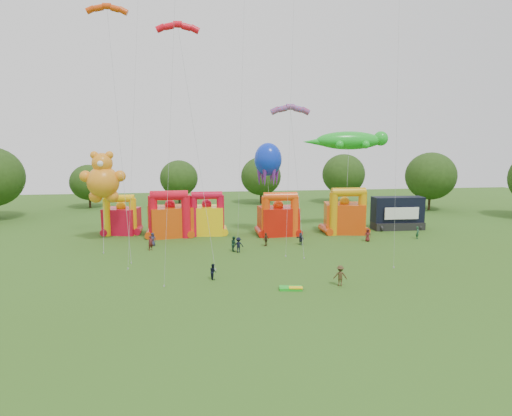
{
  "coord_description": "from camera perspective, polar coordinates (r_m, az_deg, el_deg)",
  "views": [
    {
      "loc": [
        -5.84,
        -35.45,
        13.28
      ],
      "look_at": [
        1.68,
        18.0,
        5.08
      ],
      "focal_mm": 32.0,
      "sensor_mm": 36.0,
      "label": 1
    }
  ],
  "objects": [
    {
      "name": "bouncy_castle_2",
      "position": [
        64.1,
        -6.16,
        -1.22
      ],
      "size": [
        5.1,
        4.26,
        6.2
      ],
      "color": "yellow",
      "rests_on": "ground"
    },
    {
      "name": "tree_ring",
      "position": [
        37.05,
        -0.7,
        -2.29
      ],
      "size": [
        126.66,
        128.8,
        12.07
      ],
      "color": "#352314",
      "rests_on": "ground"
    },
    {
      "name": "octopus_kite",
      "position": [
        63.71,
        1.53,
        5.09
      ],
      "size": [
        3.83,
        5.28,
        12.85
      ],
      "color": "#0D2CC8",
      "rests_on": "ground"
    },
    {
      "name": "spectator_6",
      "position": [
        61.4,
        13.79,
        -3.32
      ],
      "size": [
        0.86,
        0.61,
        1.66
      ],
      "primitive_type": "imported",
      "rotation": [
        0.0,
        0.0,
        6.18
      ],
      "color": "#561918",
      "rests_on": "ground"
    },
    {
      "name": "spectator_9",
      "position": [
        42.64,
        10.47,
        -8.32
      ],
      "size": [
        1.34,
        0.92,
        1.91
      ],
      "primitive_type": "imported",
      "rotation": [
        0.0,
        0.0,
        2.96
      ],
      "color": "#43311A",
      "rests_on": "ground"
    },
    {
      "name": "bouncy_castle_1",
      "position": [
        63.66,
        -10.67,
        -1.32
      ],
      "size": [
        6.44,
        5.58,
        6.47
      ],
      "color": "#D4450B",
      "rests_on": "ground"
    },
    {
      "name": "folded_kite_bundle",
      "position": [
        41.27,
        4.43,
        -9.96
      ],
      "size": [
        2.14,
        1.35,
        0.31
      ],
      "color": "green",
      "rests_on": "ground"
    },
    {
      "name": "teddy_bear_kite",
      "position": [
        60.85,
        -18.56,
        1.97
      ],
      "size": [
        5.74,
        8.55,
        11.86
      ],
      "color": "orange",
      "rests_on": "ground"
    },
    {
      "name": "spectator_4",
      "position": [
        57.17,
        1.26,
        -3.94
      ],
      "size": [
        1.01,
        0.97,
        1.68
      ],
      "primitive_type": "imported",
      "rotation": [
        0.0,
        0.0,
        3.88
      ],
      "color": "#402C19",
      "rests_on": "ground"
    },
    {
      "name": "spectator_0",
      "position": [
        58.59,
        -12.79,
        -3.84
      ],
      "size": [
        0.83,
        0.55,
        1.68
      ],
      "primitive_type": "imported",
      "rotation": [
        0.0,
        0.0,
        -0.02
      ],
      "color": "#262740",
      "rests_on": "ground"
    },
    {
      "name": "parafoil_kites",
      "position": [
        50.63,
        -11.16,
        8.41
      ],
      "size": [
        25.08,
        11.73,
        29.24
      ],
      "color": "red",
      "rests_on": "ground"
    },
    {
      "name": "ground",
      "position": [
        38.31,
        1.28,
        -11.65
      ],
      "size": [
        160.0,
        160.0,
        0.0
      ],
      "primitive_type": "plane",
      "color": "#335919",
      "rests_on": "ground"
    },
    {
      "name": "gecko_kite",
      "position": [
        67.47,
        11.43,
        5.37
      ],
      "size": [
        12.87,
        6.38,
        14.51
      ],
      "color": "green",
      "rests_on": "ground"
    },
    {
      "name": "bouncy_castle_4",
      "position": [
        65.92,
        11.04,
        -0.93
      ],
      "size": [
        6.08,
        5.23,
        6.63
      ],
      "color": "#D63F0B",
      "rests_on": "ground"
    },
    {
      "name": "bouncy_castle_0",
      "position": [
        66.84,
        -16.48,
        -1.28
      ],
      "size": [
        5.24,
        4.61,
        5.7
      ],
      "color": "red",
      "rests_on": "ground"
    },
    {
      "name": "spectator_3",
      "position": [
        53.91,
        -2.21,
        -4.63
      ],
      "size": [
        1.19,
        0.7,
        1.83
      ],
      "primitive_type": "imported",
      "rotation": [
        0.0,
        0.0,
        3.16
      ],
      "color": "black",
      "rests_on": "ground"
    },
    {
      "name": "stage_trailer",
      "position": [
        70.72,
        17.27,
        -0.66
      ],
      "size": [
        7.51,
        3.07,
        4.87
      ],
      "color": "black",
      "rests_on": "ground"
    },
    {
      "name": "bouncy_castle_3",
      "position": [
        63.42,
        2.83,
        -1.31
      ],
      "size": [
        5.44,
        4.49,
        6.15
      ],
      "color": "red",
      "rests_on": "ground"
    },
    {
      "name": "diamond_kites",
      "position": [
        50.9,
        -1.47,
        13.5
      ],
      "size": [
        29.94,
        20.9,
        42.27
      ],
      "color": "#E30A3B",
      "rests_on": "ground"
    },
    {
      "name": "spectator_8",
      "position": [
        44.02,
        -5.38,
        -7.92
      ],
      "size": [
        0.76,
        0.87,
        1.53
      ],
      "primitive_type": "imported",
      "rotation": [
        0.0,
        0.0,
        1.85
      ],
      "color": "black",
      "rests_on": "ground"
    },
    {
      "name": "spectator_7",
      "position": [
        64.87,
        19.54,
        -2.93
      ],
      "size": [
        0.69,
        0.73,
        1.69
      ],
      "primitive_type": "imported",
      "rotation": [
        0.0,
        0.0,
        0.92
      ],
      "color": "#1C462B",
      "rests_on": "ground"
    },
    {
      "name": "spectator_1",
      "position": [
        56.38,
        -13.03,
        -4.29
      ],
      "size": [
        0.78,
        0.72,
        1.78
      ],
      "primitive_type": "imported",
      "rotation": [
        0.0,
        0.0,
        0.62
      ],
      "color": "#541818",
      "rests_on": "ground"
    },
    {
      "name": "spectator_2",
      "position": [
        54.54,
        -2.76,
        -4.49
      ],
      "size": [
        0.76,
        0.94,
        1.82
      ],
      "primitive_type": "imported",
      "rotation": [
        0.0,
        0.0,
        1.65
      ],
      "color": "#183C28",
      "rests_on": "ground"
    },
    {
      "name": "spectator_5",
      "position": [
        58.06,
        5.6,
        -3.84
      ],
      "size": [
        1.07,
        1.5,
        1.56
      ],
      "primitive_type": "imported",
      "rotation": [
        0.0,
        0.0,
        5.19
      ],
      "color": "#262B3F",
      "rests_on": "ground"
    }
  ]
}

